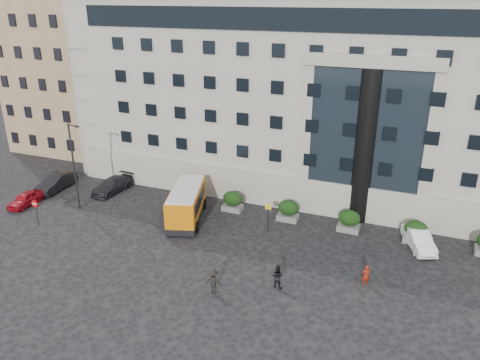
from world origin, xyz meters
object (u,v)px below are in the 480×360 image
object	(u,v)px
bus_stop_sign	(268,213)
white_taxi	(419,239)
hedge_a	(182,192)
pedestrian_a	(366,276)
no_entry_sign	(35,207)
street_lamp	(74,163)
minibus	(186,202)
red_truck	(158,145)
parked_car_a	(25,199)
hedge_d	(349,220)
pedestrian_b	(277,276)
hedge_e	(416,232)
hedge_b	(233,201)
parked_car_c	(112,185)
parked_car_d	(135,164)
parked_car_b	(56,182)
hedge_c	(288,210)
pedestrian_c	(214,281)

from	to	relation	value
bus_stop_sign	white_taxi	world-z (taller)	bus_stop_sign
hedge_a	pedestrian_a	bearing A→B (deg)	-22.63
no_entry_sign	pedestrian_a	distance (m)	27.05
street_lamp	minibus	world-z (taller)	street_lamp
minibus	white_taxi	size ratio (longest dim) A/B	1.73
red_truck	parked_car_a	bearing A→B (deg)	-97.16
red_truck	pedestrian_a	size ratio (longest dim) A/B	3.50
hedge_a	no_entry_sign	bearing A→B (deg)	-135.52
hedge_d	pedestrian_b	bearing A→B (deg)	-107.06
hedge_d	street_lamp	world-z (taller)	street_lamp
hedge_e	pedestrian_a	xyz separation A→B (m)	(-2.80, -7.50, -0.16)
hedge_b	parked_car_a	world-z (taller)	hedge_b
no_entry_sign	pedestrian_b	size ratio (longest dim) A/B	1.39
bus_stop_sign	white_taxi	bearing A→B (deg)	9.79
white_taxi	parked_car_c	bearing A→B (deg)	157.42
hedge_a	hedge_e	size ratio (longest dim) A/B	1.00
parked_car_d	pedestrian_a	xyz separation A→B (m)	(26.99, -13.22, 0.10)
hedge_d	parked_car_b	distance (m)	28.68
hedge_e	pedestrian_a	bearing A→B (deg)	-110.46
parked_car_a	pedestrian_a	distance (m)	31.03
bus_stop_sign	red_truck	size ratio (longest dim) A/B	0.47
hedge_c	pedestrian_c	distance (m)	12.12
hedge_a	white_taxi	world-z (taller)	hedge_a
hedge_b	red_truck	xyz separation A→B (m)	(-14.06, 10.59, 0.49)
hedge_e	bus_stop_sign	world-z (taller)	bus_stop_sign
hedge_b	parked_car_b	bearing A→B (deg)	-173.23
hedge_a	parked_car_c	xyz separation A→B (m)	(-7.50, -0.51, -0.24)
pedestrian_a	pedestrian_b	xyz separation A→B (m)	(-5.44, -2.39, 0.07)
hedge_e	street_lamp	bearing A→B (deg)	-170.52
parked_car_a	red_truck	bearing A→B (deg)	73.12
hedge_b	pedestrian_c	world-z (taller)	hedge_b
hedge_a	bus_stop_sign	world-z (taller)	bus_stop_sign
red_truck	parked_car_a	size ratio (longest dim) A/B	1.45
white_taxi	bus_stop_sign	bearing A→B (deg)	167.79
pedestrian_c	bus_stop_sign	bearing A→B (deg)	-102.38
street_lamp	bus_stop_sign	bearing A→B (deg)	6.54
red_truck	hedge_d	bearing A→B (deg)	-16.67
hedge_c	parked_car_b	size ratio (longest dim) A/B	0.39
parked_car_a	white_taxi	world-z (taller)	white_taxi
parked_car_b	white_taxi	distance (m)	34.12
hedge_b	hedge_c	distance (m)	5.20
parked_car_b	pedestrian_b	world-z (taller)	pedestrian_b
hedge_c	street_lamp	xyz separation A→B (m)	(-18.34, -4.80, 3.44)
hedge_b	pedestrian_b	distance (m)	12.34
bus_stop_sign	parked_car_c	bearing A→B (deg)	172.32
hedge_c	parked_car_a	size ratio (longest dim) A/B	0.50
white_taxi	parked_car_b	bearing A→B (deg)	160.29
parked_car_c	pedestrian_c	size ratio (longest dim) A/B	2.79
white_taxi	hedge_a	bearing A→B (deg)	155.83
hedge_d	pedestrian_b	world-z (taller)	hedge_d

